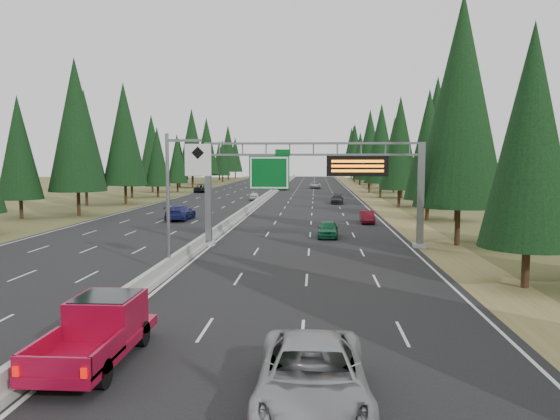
# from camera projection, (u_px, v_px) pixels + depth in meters

# --- Properties ---
(road) EXTENTS (32.00, 260.00, 0.08)m
(road) POSITION_uv_depth(u_px,v_px,m) (262.00, 201.00, 86.31)
(road) COLOR black
(road) RESTS_ON ground
(shoulder_right) EXTENTS (3.60, 260.00, 0.06)m
(shoulder_right) POSITION_uv_depth(u_px,v_px,m) (376.00, 202.00, 85.15)
(shoulder_right) COLOR olive
(shoulder_right) RESTS_ON ground
(shoulder_left) EXTENTS (3.60, 260.00, 0.06)m
(shoulder_left) POSITION_uv_depth(u_px,v_px,m) (152.00, 201.00, 87.48)
(shoulder_left) COLOR #474822
(shoulder_left) RESTS_ON ground
(median_barrier) EXTENTS (0.70, 260.00, 0.85)m
(median_barrier) POSITION_uv_depth(u_px,v_px,m) (262.00, 199.00, 86.28)
(median_barrier) COLOR #999994
(median_barrier) RESTS_ON road
(sign_gantry) EXTENTS (16.75, 0.98, 7.80)m
(sign_gantry) POSITION_uv_depth(u_px,v_px,m) (322.00, 178.00, 40.42)
(sign_gantry) COLOR slate
(sign_gantry) RESTS_ON road
(hov_sign_pole) EXTENTS (2.80, 0.50, 8.00)m
(hov_sign_pole) POSITION_uv_depth(u_px,v_px,m) (178.00, 192.00, 31.16)
(hov_sign_pole) COLOR slate
(hov_sign_pole) RESTS_ON road
(tree_row_right) EXTENTS (12.16, 240.11, 18.95)m
(tree_row_right) POSITION_uv_depth(u_px,v_px,m) (408.00, 141.00, 80.38)
(tree_row_right) COLOR black
(tree_row_right) RESTS_ON ground
(tree_row_left) EXTENTS (11.76, 239.69, 18.98)m
(tree_row_left) POSITION_uv_depth(u_px,v_px,m) (107.00, 141.00, 79.16)
(tree_row_left) COLOR black
(tree_row_left) RESTS_ON ground
(silver_minivan) EXTENTS (3.00, 6.37, 1.76)m
(silver_minivan) POSITION_uv_depth(u_px,v_px,m) (312.00, 377.00, 14.14)
(silver_minivan) COLOR #9D9DA1
(silver_minivan) RESTS_ON road
(red_pickup) EXTENTS (2.18, 6.09, 1.99)m
(red_pickup) POSITION_uv_depth(u_px,v_px,m) (102.00, 325.00, 17.84)
(red_pickup) COLOR black
(red_pickup) RESTS_ON road
(car_ahead_green) EXTENTS (1.87, 4.20, 1.40)m
(car_ahead_green) POSITION_uv_depth(u_px,v_px,m) (328.00, 229.00, 45.88)
(car_ahead_green) COLOR #16643C
(car_ahead_green) RESTS_ON road
(car_ahead_dkred) EXTENTS (1.39, 3.88, 1.28)m
(car_ahead_dkred) POSITION_uv_depth(u_px,v_px,m) (367.00, 217.00, 56.17)
(car_ahead_dkred) COLOR #580C17
(car_ahead_dkred) RESTS_ON road
(car_ahead_dkgrey) EXTENTS (2.08, 4.64, 1.32)m
(car_ahead_dkgrey) POSITION_uv_depth(u_px,v_px,m) (337.00, 199.00, 81.29)
(car_ahead_dkgrey) COLOR black
(car_ahead_dkgrey) RESTS_ON road
(car_ahead_white) EXTENTS (2.53, 5.28, 1.45)m
(car_ahead_white) POSITION_uv_depth(u_px,v_px,m) (315.00, 185.00, 125.35)
(car_ahead_white) COLOR #B2B2B2
(car_ahead_white) RESTS_ON road
(car_ahead_far) EXTENTS (2.37, 4.90, 1.61)m
(car_ahead_far) POSITION_uv_depth(u_px,v_px,m) (284.00, 186.00, 118.50)
(car_ahead_far) COLOR black
(car_ahead_far) RESTS_ON road
(car_onc_blue) EXTENTS (2.46, 5.75, 1.65)m
(car_onc_blue) POSITION_uv_depth(u_px,v_px,m) (180.00, 212.00, 59.10)
(car_onc_blue) COLOR navy
(car_onc_blue) RESTS_ON road
(car_onc_white) EXTENTS (1.86, 3.89, 1.28)m
(car_onc_white) POSITION_uv_depth(u_px,v_px,m) (254.00, 196.00, 88.48)
(car_onc_white) COLOR silver
(car_onc_white) RESTS_ON road
(car_onc_far) EXTENTS (2.98, 5.73, 1.54)m
(car_onc_far) POSITION_uv_depth(u_px,v_px,m) (202.00, 188.00, 109.66)
(car_onc_far) COLOR black
(car_onc_far) RESTS_ON road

